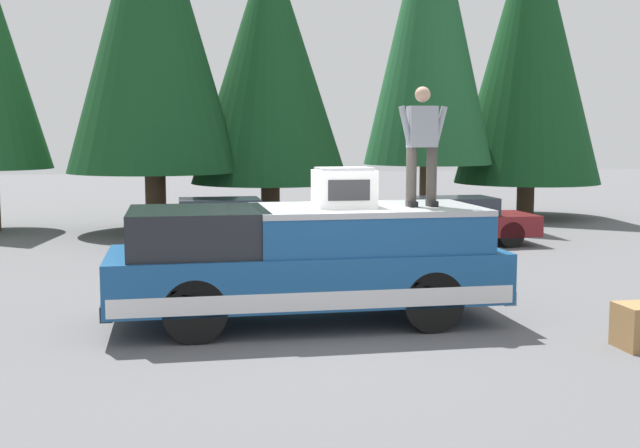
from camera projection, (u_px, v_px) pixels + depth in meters
ground_plane at (325, 327)px, 11.10m from camera, size 90.00×90.00×0.00m
pickup_truck at (306, 262)px, 11.30m from camera, size 2.01×5.54×1.65m
compressor_unit at (344, 187)px, 11.23m from camera, size 0.65×0.84×0.56m
person_on_truck_bed at (422, 143)px, 11.26m from camera, size 0.29×0.72×1.69m
parked_car_maroon at (450, 221)px, 19.27m from camera, size 1.64×4.10×1.16m
parked_car_navy at (216, 223)px, 18.83m from camera, size 1.64×4.10×1.16m
conifer_far_left at (530, 45)px, 25.21m from camera, size 4.62×4.62×9.89m
conifer_left at (429, 22)px, 23.93m from camera, size 3.91×3.91×10.31m
conifer_center_left at (269, 60)px, 22.70m from camera, size 4.55×4.55×8.29m
conifer_center_right at (152, 19)px, 21.39m from camera, size 4.70×4.70×9.88m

